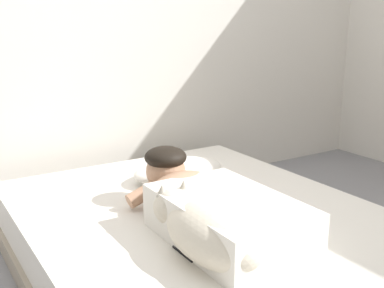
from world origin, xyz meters
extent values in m
plane|color=gray|center=(0.00, 0.00, 0.00)|extent=(12.36, 12.36, 0.00)
cube|color=silver|center=(0.00, 1.36, 1.25)|extent=(4.18, 0.10, 2.50)
cube|color=gray|center=(-0.13, 0.13, 0.05)|extent=(1.55, 2.03, 0.10)
cube|color=silver|center=(-0.13, 0.13, 0.20)|extent=(1.50, 1.96, 0.19)
ellipsoid|color=white|center=(0.00, 0.62, 0.34)|extent=(0.52, 0.32, 0.11)
cube|color=silver|center=(-0.21, -0.11, 0.38)|extent=(0.42, 0.64, 0.18)
ellipsoid|color=tan|center=(-0.21, 0.23, 0.40)|extent=(0.32, 0.20, 0.16)
sphere|color=tan|center=(-0.21, 0.39, 0.44)|extent=(0.19, 0.19, 0.19)
ellipsoid|color=black|center=(-0.21, 0.39, 0.51)|extent=(0.20, 0.20, 0.10)
cylinder|color=tan|center=(-0.31, 0.37, 0.37)|extent=(0.23, 0.07, 0.14)
cylinder|color=tan|center=(-0.11, 0.37, 0.37)|extent=(0.23, 0.07, 0.14)
ellipsoid|color=beige|center=(-0.35, -0.21, 0.39)|extent=(0.26, 0.48, 0.20)
sphere|color=beige|center=(-0.37, 0.05, 0.41)|extent=(0.15, 0.15, 0.15)
cone|color=#A79F8E|center=(-0.40, 0.07, 0.48)|extent=(0.05, 0.05, 0.05)
cone|color=#A79F8E|center=(-0.30, 0.07, 0.48)|extent=(0.05, 0.05, 0.05)
cylinder|color=#D84C47|center=(-0.05, 0.47, 0.33)|extent=(0.09, 0.09, 0.07)
torus|color=#D84C47|center=(0.01, 0.47, 0.33)|extent=(0.05, 0.01, 0.05)
cube|color=black|center=(-0.39, -0.12, 0.29)|extent=(0.07, 0.14, 0.01)
camera|label=1|loc=(-1.23, -1.47, 1.13)|focal=43.72mm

